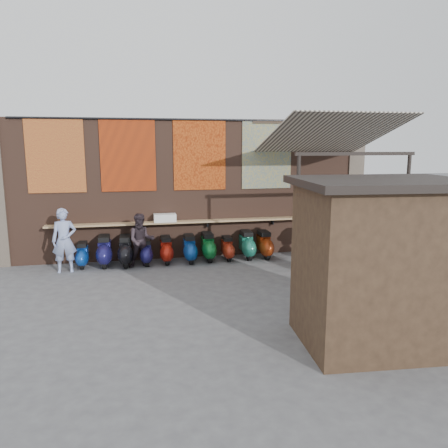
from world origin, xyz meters
The scene contains 34 objects.
ground centered at (0.00, 0.00, 0.00)m, with size 70.00×70.00×0.00m, color #474749.
brick_wall centered at (0.00, 2.70, 2.00)m, with size 10.00×0.40×4.00m, color brown.
pier_right centered at (5.20, 2.70, 2.00)m, with size 0.50×0.50×4.00m, color #4C4238.
eating_counter centered at (0.00, 2.33, 1.10)m, with size 8.00×0.32×0.05m, color #9E7A51.
shelf_box centered at (-0.74, 2.30, 1.24)m, with size 0.62×0.31×0.23m, color white.
tapestry_redgold centered at (-3.60, 2.48, 3.00)m, with size 1.50×0.02×2.00m, color maroon.
tapestry_sun centered at (-1.70, 2.48, 3.00)m, with size 1.50×0.02×2.00m, color #F3450E.
tapestry_orange centered at (0.30, 2.48, 3.00)m, with size 1.50×0.02×2.00m, color #B34B16.
tapestry_multi centered at (2.30, 2.48, 3.00)m, with size 1.50×0.02×2.00m, color #275290.
hang_rail centered at (0.00, 2.47, 3.98)m, with size 0.06×0.06×9.50m, color black.
scooter_stool_0 centered at (-3.01, 2.02, 0.34)m, with size 0.32×0.71×0.68m, color navy, non-canonical shape.
scooter_stool_1 centered at (-2.42, 2.01, 0.42)m, with size 0.40×0.88×0.84m, color #151349, non-canonical shape.
scooter_stool_2 centered at (-1.86, 1.95, 0.41)m, with size 0.39×0.86×0.82m, color black, non-canonical shape.
scooter_stool_3 centered at (-1.31, 1.95, 0.35)m, with size 0.33×0.73×0.69m, color #1A1752, non-canonical shape.
scooter_stool_4 centered at (-0.75, 2.00, 0.37)m, with size 0.35×0.78×0.75m, color maroon, non-canonical shape.
scooter_stool_5 centered at (-0.09, 1.95, 0.39)m, with size 0.37×0.81×0.77m, color navy, non-canonical shape.
scooter_stool_6 centered at (0.45, 2.03, 0.40)m, with size 0.38×0.84×0.80m, color #0D5F26, non-canonical shape.
scooter_stool_7 centered at (1.01, 1.98, 0.34)m, with size 0.32×0.71×0.68m, color maroon, non-canonical shape.
scooter_stool_8 centered at (1.60, 2.03, 0.40)m, with size 0.38×0.85×0.80m, color #1A6954, non-canonical shape.
scooter_stool_9 centered at (2.13, 2.00, 0.39)m, with size 0.37×0.82×0.78m, color maroon, non-canonical shape.
diner_left centered at (-3.39, 1.65, 0.84)m, with size 0.61×0.40×1.69m, color #8797C5.
diner_right centered at (-1.43, 1.70, 0.74)m, with size 0.72×0.56×1.48m, color #2C2228.
shopper_navy centered at (3.10, 0.36, 0.85)m, with size 1.00×0.41×1.70m, color black.
shopper_grey centered at (4.34, -0.11, 0.91)m, with size 1.18×0.68×1.83m, color #59595E.
shopper_tan centered at (2.93, 0.36, 0.82)m, with size 0.80×0.52×1.64m, color #9C6D63.
market_stall centered at (2.30, -3.77, 1.32)m, with size 2.43×1.83×2.64m, color black.
stall_roof centered at (2.30, -3.77, 2.70)m, with size 2.73×2.10×0.12m, color black.
stall_sign centered at (2.38, -2.83, 1.91)m, with size 1.20×0.04×0.50m, color gold.
stall_shelf centered at (2.38, -2.83, 0.96)m, with size 2.02×0.10×0.06m, color #473321.
awning_canvas centered at (3.50, 0.90, 3.55)m, with size 3.20×3.40×0.03m, color beige.
awning_ledger centered at (3.50, 2.49, 3.95)m, with size 3.30×0.08×0.12m, color #33261C.
awning_header centered at (3.50, -0.60, 3.08)m, with size 3.00×0.08×0.08m, color black.
awning_post_left centered at (2.10, -0.60, 1.55)m, with size 0.09×0.09×3.10m, color black.
awning_post_right centered at (4.90, -0.60, 1.55)m, with size 0.09×0.09×3.10m, color black.
Camera 1 is at (-1.58, -10.00, 3.29)m, focal length 35.00 mm.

